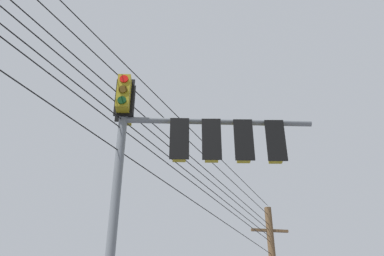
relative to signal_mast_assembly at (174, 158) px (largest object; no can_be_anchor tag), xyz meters
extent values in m
cylinder|color=slate|center=(-1.07, -0.59, -2.06)|extent=(0.20, 0.20, 6.97)
cylinder|color=slate|center=(0.88, 0.51, 0.98)|extent=(3.97, 2.32, 0.14)
cube|color=olive|center=(-1.21, -0.33, 1.53)|extent=(0.41, 0.41, 0.90)
cube|color=black|center=(-1.13, -0.48, 1.53)|extent=(0.40, 0.25, 1.04)
cylinder|color=red|center=(-1.30, -0.18, 1.83)|extent=(0.19, 0.12, 0.20)
cylinder|color=#3C2703|center=(-1.30, -0.18, 1.53)|extent=(0.19, 0.12, 0.20)
cylinder|color=black|center=(-1.30, -0.18, 1.23)|extent=(0.19, 0.12, 0.20)
cube|color=olive|center=(-0.92, -0.85, 1.53)|extent=(0.41, 0.41, 0.90)
cube|color=black|center=(-1.00, -0.70, 1.53)|extent=(0.40, 0.25, 1.04)
cylinder|color=red|center=(-0.84, -0.99, 1.83)|extent=(0.19, 0.12, 0.20)
cylinder|color=#3C2703|center=(-0.84, -0.99, 1.53)|extent=(0.19, 0.12, 0.20)
cylinder|color=black|center=(-0.84, -0.99, 1.23)|extent=(0.19, 0.12, 0.20)
cube|color=olive|center=(0.10, 0.07, 0.43)|extent=(0.41, 0.41, 0.90)
cube|color=black|center=(0.18, -0.08, 0.43)|extent=(0.40, 0.25, 1.04)
cylinder|color=red|center=(0.02, 0.21, 0.73)|extent=(0.19, 0.12, 0.20)
cylinder|color=#3C2703|center=(0.02, 0.21, 0.43)|extent=(0.19, 0.12, 0.20)
cylinder|color=black|center=(0.02, 0.21, 0.13)|extent=(0.19, 0.12, 0.20)
cube|color=olive|center=(0.74, 0.43, 0.43)|extent=(0.40, 0.40, 0.90)
cube|color=black|center=(0.81, 0.27, 0.43)|extent=(0.41, 0.24, 1.04)
cylinder|color=red|center=(0.66, 0.57, 0.73)|extent=(0.19, 0.12, 0.20)
cylinder|color=#3C2703|center=(0.66, 0.57, 0.43)|extent=(0.19, 0.12, 0.20)
cylinder|color=black|center=(0.66, 0.57, 0.13)|extent=(0.19, 0.12, 0.20)
cube|color=olive|center=(1.38, 0.79, 0.43)|extent=(0.41, 0.41, 0.90)
cube|color=black|center=(1.46, 0.64, 0.43)|extent=(0.41, 0.24, 1.04)
cylinder|color=red|center=(1.30, 0.93, 0.73)|extent=(0.19, 0.12, 0.20)
cylinder|color=#3C2703|center=(1.30, 0.93, 0.43)|extent=(0.19, 0.12, 0.20)
cylinder|color=black|center=(1.30, 0.93, 0.13)|extent=(0.19, 0.12, 0.20)
cube|color=olive|center=(2.02, 1.15, 0.43)|extent=(0.40, 0.40, 0.90)
cube|color=black|center=(2.10, 1.00, 0.43)|extent=(0.41, 0.24, 1.04)
cylinder|color=red|center=(1.94, 1.29, 0.73)|extent=(0.19, 0.12, 0.20)
cylinder|color=#3C2703|center=(1.94, 1.29, 0.43)|extent=(0.19, 0.12, 0.20)
cylinder|color=black|center=(1.94, 1.29, 0.13)|extent=(0.19, 0.12, 0.20)
cube|color=brown|center=(-1.36, 11.73, 1.38)|extent=(1.55, 1.18, 0.12)
cylinder|color=black|center=(-1.04, -1.82, 0.13)|extent=(0.67, 27.11, 0.26)
cylinder|color=black|center=(-1.04, -1.82, 0.71)|extent=(0.67, 27.11, 0.26)
cylinder|color=black|center=(-1.04, -1.82, 0.94)|extent=(0.67, 27.11, 0.26)
cylinder|color=black|center=(-1.04, -1.82, 1.26)|extent=(0.67, 27.11, 0.26)
cylinder|color=black|center=(-1.04, -1.82, 1.54)|extent=(0.67, 27.11, 0.26)
cylinder|color=black|center=(-1.04, -1.82, 2.02)|extent=(0.67, 27.11, 0.26)
cylinder|color=black|center=(-1.04, -1.82, 2.51)|extent=(0.67, 27.11, 0.26)
camera|label=1|loc=(4.14, -7.22, -3.90)|focal=38.20mm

